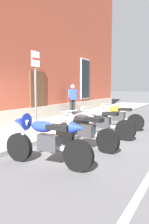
{
  "coord_description": "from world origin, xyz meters",
  "views": [
    {
      "loc": [
        -6.17,
        -3.94,
        1.62
      ],
      "look_at": [
        1.4,
        0.12,
        0.69
      ],
      "focal_mm": 37.73,
      "sensor_mm": 36.0,
      "label": 1
    }
  ],
  "objects_px": {
    "motorcycle_grey_naked": "(101,123)",
    "motorcycle_blue_sport": "(43,138)",
    "pedestrian_blue_top": "(73,98)",
    "parking_sign": "(36,81)",
    "motorcycle_yellow_naked": "(117,117)",
    "motorcycle_black_naked": "(84,130)"
  },
  "relations": [
    {
      "from": "motorcycle_grey_naked",
      "to": "motorcycle_blue_sport",
      "type": "bearing_deg",
      "value": 178.88
    },
    {
      "from": "motorcycle_blue_sport",
      "to": "pedestrian_blue_top",
      "type": "relative_size",
      "value": 1.28
    },
    {
      "from": "motorcycle_grey_naked",
      "to": "pedestrian_blue_top",
      "type": "height_order",
      "value": "pedestrian_blue_top"
    },
    {
      "from": "motorcycle_grey_naked",
      "to": "parking_sign",
      "type": "distance_m",
      "value": 2.41
    },
    {
      "from": "motorcycle_yellow_naked",
      "to": "parking_sign",
      "type": "distance_m",
      "value": 3.53
    },
    {
      "from": "motorcycle_black_naked",
      "to": "motorcycle_grey_naked",
      "type": "height_order",
      "value": "motorcycle_black_naked"
    },
    {
      "from": "motorcycle_grey_naked",
      "to": "motorcycle_yellow_naked",
      "type": "height_order",
      "value": "motorcycle_grey_naked"
    },
    {
      "from": "motorcycle_black_naked",
      "to": "motorcycle_yellow_naked",
      "type": "relative_size",
      "value": 0.98
    },
    {
      "from": "motorcycle_black_naked",
      "to": "parking_sign",
      "type": "bearing_deg",
      "value": 80.78
    },
    {
      "from": "motorcycle_black_naked",
      "to": "motorcycle_grey_naked",
      "type": "relative_size",
      "value": 0.9
    },
    {
      "from": "motorcycle_blue_sport",
      "to": "motorcycle_grey_naked",
      "type": "xyz_separation_m",
      "value": [
        3.03,
        -0.06,
        -0.1
      ]
    },
    {
      "from": "motorcycle_yellow_naked",
      "to": "parking_sign",
      "type": "xyz_separation_m",
      "value": [
        -2.83,
        1.65,
        1.3
      ]
    },
    {
      "from": "motorcycle_grey_naked",
      "to": "parking_sign",
      "type": "bearing_deg",
      "value": 124.36
    },
    {
      "from": "motorcycle_blue_sport",
      "to": "motorcycle_grey_naked",
      "type": "relative_size",
      "value": 0.94
    },
    {
      "from": "pedestrian_blue_top",
      "to": "parking_sign",
      "type": "bearing_deg",
      "value": -163.23
    },
    {
      "from": "motorcycle_blue_sport",
      "to": "parking_sign",
      "type": "distance_m",
      "value": 2.76
    },
    {
      "from": "motorcycle_yellow_naked",
      "to": "pedestrian_blue_top",
      "type": "bearing_deg",
      "value": 53.92
    },
    {
      "from": "motorcycle_grey_naked",
      "to": "pedestrian_blue_top",
      "type": "xyz_separation_m",
      "value": [
        4.02,
        3.24,
        0.54
      ]
    },
    {
      "from": "motorcycle_grey_naked",
      "to": "motorcycle_yellow_naked",
      "type": "distance_m",
      "value": 1.68
    },
    {
      "from": "motorcycle_black_naked",
      "to": "parking_sign",
      "type": "xyz_separation_m",
      "value": [
        0.29,
        1.78,
        1.3
      ]
    },
    {
      "from": "motorcycle_black_naked",
      "to": "parking_sign",
      "type": "distance_m",
      "value": 2.22
    },
    {
      "from": "motorcycle_black_naked",
      "to": "pedestrian_blue_top",
      "type": "xyz_separation_m",
      "value": [
        5.46,
        3.34,
        0.54
      ]
    }
  ]
}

